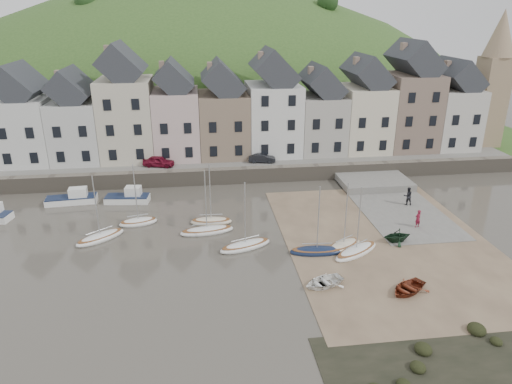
{
  "coord_description": "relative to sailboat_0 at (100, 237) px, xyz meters",
  "views": [
    {
      "loc": [
        -5.34,
        -35.38,
        19.37
      ],
      "look_at": [
        0.0,
        6.0,
        3.0
      ],
      "focal_mm": 32.75,
      "sensor_mm": 36.0,
      "label": 1
    }
  ],
  "objects": [
    {
      "name": "slipway",
      "position": [
        29.44,
        4.33,
        -0.2
      ],
      "size": [
        8.0,
        18.0,
        0.12
      ],
      "primitive_type": "cube",
      "color": "slate",
      "rests_on": "ground"
    },
    {
      "name": "motorboat_0",
      "position": [
        -4.39,
        9.21,
        0.32
      ],
      "size": [
        5.36,
        2.15,
        1.7
      ],
      "color": "white",
      "rests_on": "ground"
    },
    {
      "name": "motorboat_2",
      "position": [
        1.48,
        8.77,
        0.32
      ],
      "size": [
        4.8,
        2.26,
        1.7
      ],
      "color": "white",
      "rests_on": "ground"
    },
    {
      "name": "person_dark",
      "position": [
        30.76,
        4.0,
        0.82
      ],
      "size": [
        0.97,
        0.77,
        1.93
      ],
      "primitive_type": "imported",
      "rotation": [
        0.0,
        0.0,
        3.1
      ],
      "color": "black",
      "rests_on": "slipway"
    },
    {
      "name": "sailboat_5",
      "position": [
        18.71,
        -4.95,
        -0.0
      ],
      "size": [
        4.73,
        1.84,
        6.32
      ],
      "color": "#13203D",
      "rests_on": "ground"
    },
    {
      "name": "beach",
      "position": [
        25.44,
        -3.67,
        -0.23
      ],
      "size": [
        18.0,
        26.0,
        0.06
      ],
      "primitive_type": "cube",
      "color": "brown",
      "rests_on": "ground"
    },
    {
      "name": "sailboat_4",
      "position": [
        12.79,
        -3.24,
        -0.0
      ],
      "size": [
        5.03,
        3.08,
        6.32
      ],
      "color": "white",
      "rests_on": "ground"
    },
    {
      "name": "person_red",
      "position": [
        29.36,
        -1.35,
        0.73
      ],
      "size": [
        0.74,
        0.61,
        1.74
      ],
      "primitive_type": "imported",
      "rotation": [
        0.0,
        0.0,
        3.5
      ],
      "color": "maroon",
      "rests_on": "slipway"
    },
    {
      "name": "car_right",
      "position": [
        16.94,
        15.83,
        1.89
      ],
      "size": [
        3.47,
        1.67,
        1.1
      ],
      "primitive_type": "imported",
      "rotation": [
        0.0,
        0.0,
        1.41
      ],
      "color": "black",
      "rests_on": "quay_street"
    },
    {
      "name": "church_spire",
      "position": [
        48.99,
        20.33,
        10.79
      ],
      "size": [
        4.0,
        4.0,
        18.0
      ],
      "color": "#997F60",
      "rests_on": "quay_land"
    },
    {
      "name": "rowboat_green",
      "position": [
        26.22,
        -3.95,
        0.46
      ],
      "size": [
        2.68,
        2.37,
        1.32
      ],
      "primitive_type": "imported",
      "rotation": [
        0.0,
        0.0,
        -1.48
      ],
      "color": "black",
      "rests_on": "beach"
    },
    {
      "name": "shore_rocks",
      "position": [
        22.44,
        -19.04,
        -0.13
      ],
      "size": [
        14.0,
        6.15,
        0.75
      ],
      "color": "black",
      "rests_on": "ground"
    },
    {
      "name": "rowboat_red",
      "position": [
        23.85,
        -11.55,
        0.13
      ],
      "size": [
        3.95,
        3.64,
        0.67
      ],
      "primitive_type": "imported",
      "rotation": [
        0.0,
        0.0,
        -1.03
      ],
      "color": "maroon",
      "rests_on": "beach"
    },
    {
      "name": "rowboat_white",
      "position": [
        17.94,
        -9.95,
        0.13
      ],
      "size": [
        3.78,
        3.25,
        0.66
      ],
      "primitive_type": "imported",
      "rotation": [
        0.0,
        0.0,
        -1.21
      ],
      "color": "white",
      "rests_on": "beach"
    },
    {
      "name": "sailboat_7",
      "position": [
        21.25,
        -4.35,
        0.0
      ],
      "size": [
        4.11,
        3.33,
        6.32
      ],
      "color": "beige",
      "rests_on": "ground"
    },
    {
      "name": "sailboat_2",
      "position": [
        10.04,
        2.17,
        0.0
      ],
      "size": [
        4.07,
        1.72,
        6.32
      ],
      "color": "beige",
      "rests_on": "ground"
    },
    {
      "name": "seawall",
      "position": [
        14.44,
        13.33,
        0.64
      ],
      "size": [
        70.0,
        1.2,
        1.8
      ],
      "primitive_type": "cube",
      "color": "slate",
      "rests_on": "ground"
    },
    {
      "name": "car_left",
      "position": [
        4.31,
        15.83,
        1.98
      ],
      "size": [
        4.04,
        2.45,
        1.29
      ],
      "primitive_type": "imported",
      "rotation": [
        0.0,
        0.0,
        1.31
      ],
      "color": "maroon",
      "rests_on": "quay_street"
    },
    {
      "name": "sailboat_3",
      "position": [
        9.57,
        0.16,
        -0.0
      ],
      "size": [
        5.17,
        2.19,
        6.32
      ],
      "color": "white",
      "rests_on": "ground"
    },
    {
      "name": "ground",
      "position": [
        14.44,
        -3.67,
        -0.26
      ],
      "size": [
        160.0,
        160.0,
        0.0
      ],
      "primitive_type": "plane",
      "color": "#484339",
      "rests_on": "ground"
    },
    {
      "name": "hillside",
      "position": [
        9.44,
        56.33,
        -18.25
      ],
      "size": [
        134.4,
        84.0,
        84.0
      ],
      "color": "#325220",
      "rests_on": "ground"
    },
    {
      "name": "quay_street",
      "position": [
        14.44,
        16.83,
        1.29
      ],
      "size": [
        70.0,
        7.0,
        0.1
      ],
      "primitive_type": "cube",
      "color": "slate",
      "rests_on": "quay_land"
    },
    {
      "name": "quay_land",
      "position": [
        14.44,
        28.33,
        0.49
      ],
      "size": [
        90.0,
        30.0,
        1.5
      ],
      "primitive_type": "cube",
      "color": "#325220",
      "rests_on": "ground"
    },
    {
      "name": "sailboat_0",
      "position": [
        0.0,
        0.0,
        0.0
      ],
      "size": [
        4.58,
        4.02,
        6.32
      ],
      "color": "white",
      "rests_on": "ground"
    },
    {
      "name": "sailboat_1",
      "position": [
        3.06,
        2.9,
        0.01
      ],
      "size": [
        3.88,
        2.28,
        6.32
      ],
      "color": "white",
      "rests_on": "ground"
    },
    {
      "name": "townhouse_terrace",
      "position": [
        16.2,
        20.33,
        7.06
      ],
      "size": [
        61.05,
        8.0,
        13.93
      ],
      "color": "silver",
      "rests_on": "quay_land"
    },
    {
      "name": "sailboat_6",
      "position": [
        22.01,
        -5.44,
        -0.0
      ],
      "size": [
        5.05,
        3.95,
        6.32
      ],
      "color": "white",
      "rests_on": "ground"
    }
  ]
}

